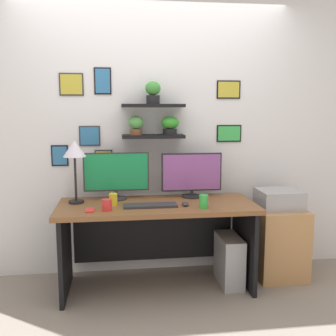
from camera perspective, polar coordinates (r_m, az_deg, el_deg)
The scene contains 15 objects.
ground_plane at distance 3.60m, azimuth -1.54°, elevation -16.85°, with size 8.00×8.00×0.00m, color gray.
back_wall_assembly at distance 3.69m, azimuth -2.35°, elevation 5.61°, with size 4.40×0.24×2.70m.
desk at distance 3.46m, azimuth -1.67°, elevation -8.32°, with size 1.67×0.68×0.75m.
monitor_left at distance 3.50m, azimuth -7.49°, elevation -0.92°, with size 0.57×0.18×0.42m.
monitor_right at distance 3.57m, azimuth 3.45°, elevation -0.92°, with size 0.55×0.18×0.40m.
keyboard at distance 3.25m, azimuth -2.59°, elevation -5.44°, with size 0.44×0.14×0.02m, color #2D2D33.
computer_mouse at distance 3.28m, azimuth 2.51°, elevation -5.23°, with size 0.06×0.09×0.03m, color #2D2D33.
desk_lamp at distance 3.39m, azimuth -13.38°, elevation 2.18°, with size 0.19×0.19×0.54m.
cell_phone at distance 3.18m, azimuth -11.25°, elevation -6.00°, with size 0.07×0.14×0.01m, color red.
coffee_mug at distance 3.16m, azimuth -8.85°, elevation -5.29°, with size 0.08×0.08×0.09m, color red.
pen_cup at distance 3.32m, azimuth -7.95°, elevation -4.52°, with size 0.07×0.07×0.10m, color yellow.
water_cup at distance 3.21m, azimuth 5.18°, elevation -4.84°, with size 0.07×0.07×0.11m, color green.
drawer_cabinet at distance 3.86m, azimuth 15.55°, elevation -10.24°, with size 0.44×0.50×0.64m, color tan.
printer at distance 3.75m, azimuth 15.80°, elevation -4.35°, with size 0.38×0.34×0.17m, color #9E9EA3.
computer_tower_right at distance 3.62m, azimuth 8.84°, elevation -13.05°, with size 0.18×0.40×0.44m, color #99999E.
Camera 1 is at (-0.33, -3.24, 1.55)m, focal length 42.09 mm.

